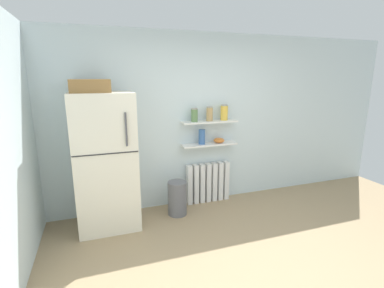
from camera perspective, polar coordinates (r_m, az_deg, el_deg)
ground_plane at (r=3.51m, az=9.67°, el=-20.84°), size 7.04×7.04×0.00m
back_wall at (r=4.37m, az=0.56°, el=4.69°), size 7.04×0.10×2.60m
refrigerator at (r=3.83m, az=-17.09°, el=-2.95°), size 0.77×0.70×1.93m
radiator at (r=4.57m, az=3.21°, el=-7.74°), size 0.70×0.12×0.63m
wall_shelf_lower at (r=4.35m, az=3.47°, el=-0.06°), size 0.86×0.22×0.02m
wall_shelf_upper at (r=4.28m, az=3.53°, el=4.51°), size 0.86×0.22×0.02m
storage_jar_0 at (r=4.18m, az=0.49°, el=5.87°), size 0.10×0.10×0.20m
storage_jar_1 at (r=4.27m, az=3.56°, el=6.11°), size 0.10×0.10×0.22m
storage_jar_2 at (r=4.36m, az=6.50°, el=6.34°), size 0.11×0.11×0.24m
vase at (r=4.28m, az=2.00°, el=1.45°), size 0.10×0.10×0.23m
shelf_bowl at (r=4.40m, az=5.45°, el=0.74°), size 0.17×0.17×0.08m
trash_bin at (r=4.17m, az=-3.00°, el=-10.84°), size 0.27×0.27×0.50m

